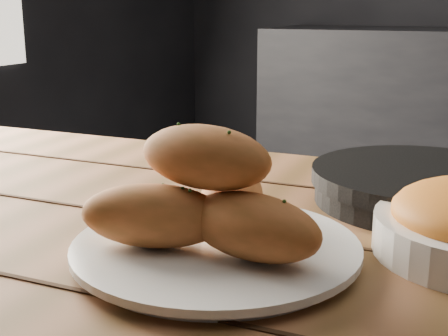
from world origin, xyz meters
The scene contains 3 objects.
plate centered at (-0.68, -0.64, 0.76)m, with size 0.29×0.29×0.02m.
bread_rolls centered at (-0.69, -0.64, 0.81)m, with size 0.25×0.21×0.12m.
skillet centered at (-0.51, -0.37, 0.77)m, with size 0.42×0.29×0.05m.
Camera 1 is at (-0.44, -1.18, 1.00)m, focal length 50.00 mm.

